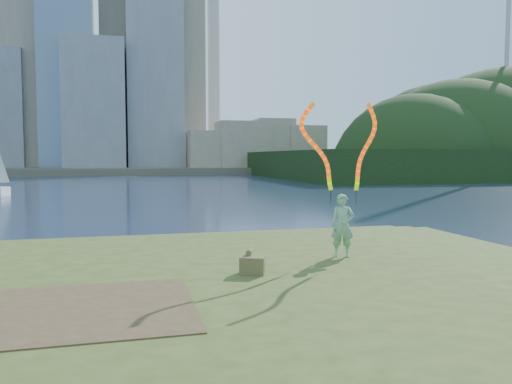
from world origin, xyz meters
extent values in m
plane|color=#19253E|center=(0.00, 0.00, 0.00)|extent=(320.00, 320.00, 0.00)
cube|color=#374719|center=(0.00, -2.50, 0.15)|extent=(20.00, 18.00, 0.30)
cube|color=#374719|center=(0.00, -2.20, 0.40)|extent=(17.00, 15.00, 0.30)
cube|color=#374719|center=(0.00, -2.00, 0.65)|extent=(14.00, 12.00, 0.30)
cube|color=#47331E|center=(-2.20, -3.20, 0.81)|extent=(3.20, 3.00, 0.02)
cube|color=brown|center=(0.00, 95.00, 0.60)|extent=(320.00, 40.00, 1.20)
cylinder|color=silver|center=(18.00, 102.00, 30.20)|extent=(2.80, 2.80, 58.00)
cube|color=black|center=(55.00, 60.00, 2.00)|extent=(70.00, 42.00, 4.00)
imported|color=#116A2B|center=(3.21, -0.48, 1.53)|extent=(0.61, 0.50, 1.45)
cylinder|color=black|center=(2.99, -0.30, 2.20)|extent=(0.02, 0.02, 0.30)
cylinder|color=black|center=(3.54, -0.49, 2.20)|extent=(0.02, 0.02, 0.30)
cube|color=brown|center=(0.79, -1.61, 0.97)|extent=(0.57, 0.48, 0.34)
cylinder|color=brown|center=(0.79, -1.38, 1.20)|extent=(0.23, 0.34, 0.11)
camera|label=1|loc=(-1.58, -11.00, 3.10)|focal=35.00mm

